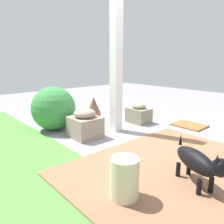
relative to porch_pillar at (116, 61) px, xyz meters
The scene contains 10 objects.
ground_plane 1.25m from the porch_pillar, behind, with size 12.00×12.00×0.00m, color gray.
brick_path 1.93m from the porch_pillar, 162.16° to the left, with size 1.80×2.40×0.02m, color #946444.
porch_pillar is the anchor object (origin of this frame).
stone_planter_nearest 1.23m from the porch_pillar, 83.01° to the right, with size 0.44×0.35×0.39m.
stone_planter_mid 1.14m from the porch_pillar, 82.32° to the left, with size 0.48×0.45×0.47m.
round_shrub 1.36m from the porch_pillar, 44.90° to the left, with size 0.76×0.76×0.76m, color #388B3F.
terracotta_pot_spiky 1.30m from the porch_pillar, 10.59° to the right, with size 0.28×0.28×0.47m.
dog 2.14m from the porch_pillar, 161.15° to the left, with size 0.66×0.42×0.47m.
ceramic_urn 2.20m from the porch_pillar, 139.62° to the left, with size 0.26×0.26×0.39m, color beige.
doormat 1.83m from the porch_pillar, 120.99° to the right, with size 0.56×0.45×0.03m, color olive.
Camera 1 is at (-2.36, 2.47, 1.21)m, focal length 35.52 mm.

